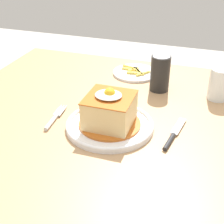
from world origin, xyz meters
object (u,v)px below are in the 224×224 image
Objects in this scene: main_plate at (110,125)px; knife at (172,137)px; soda_can at (160,73)px; side_plate_fries at (135,73)px; drinking_glass at (219,86)px; fork at (54,119)px.

knife is (0.18, -0.00, -0.00)m from main_plate.
main_plate is at bearing -106.65° from soda_can.
knife is 0.97× the size of side_plate_fries.
drinking_glass is at bearing -1.01° from soda_can.
knife is 0.44m from side_plate_fries.
main_plate is 0.18m from knife.
side_plate_fries is at bearing 137.18° from soda_can.
drinking_glass is at bearing 44.97° from main_plate.
side_plate_fries is at bearing 160.67° from drinking_glass.
side_plate_fries is (0.14, 0.40, -0.00)m from fork.
fork and knife have the same top height.
knife is at bearing -110.18° from drinking_glass.
main_plate is at bearing 179.56° from knife.
soda_can is 1.18× the size of drinking_glass.
drinking_glass is 0.33m from side_plate_fries.
drinking_glass is at bearing 69.82° from knife.
knife is (0.35, 0.01, 0.00)m from fork.
soda_can reaches higher than knife.
main_plate is 2.01× the size of soda_can.
drinking_glass is (0.20, -0.00, -0.02)m from soda_can.
main_plate is 1.51× the size of knife.
side_plate_fries is (-0.03, 0.39, -0.00)m from main_plate.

